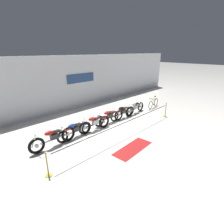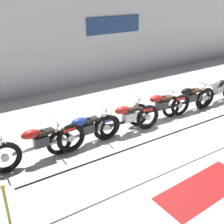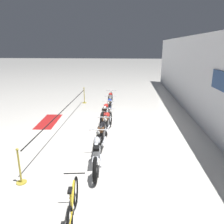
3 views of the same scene
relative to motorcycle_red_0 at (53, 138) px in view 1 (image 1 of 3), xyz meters
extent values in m
plane|color=silver|center=(3.33, -0.53, -0.48)|extent=(120.00, 120.00, 0.00)
cube|color=white|center=(3.33, 4.60, 1.62)|extent=(28.00, 0.25, 4.20)
cube|color=navy|center=(4.99, 4.45, 1.93)|extent=(2.60, 0.04, 0.70)
torus|color=black|center=(-0.83, 0.00, -0.08)|extent=(0.80, 0.14, 0.80)
torus|color=black|center=(0.84, 0.00, -0.08)|extent=(0.80, 0.14, 0.80)
cylinder|color=silver|center=(-0.83, 0.00, -0.08)|extent=(0.19, 0.08, 0.19)
cylinder|color=silver|center=(0.84, 0.00, -0.08)|extent=(0.19, 0.08, 0.19)
cylinder|color=silver|center=(-0.92, 0.00, 0.20)|extent=(0.30, 0.06, 0.59)
cube|color=#2D2D30|center=(0.06, 0.00, 0.08)|extent=(0.36, 0.22, 0.26)
cylinder|color=#2D2D30|center=(0.02, 0.00, 0.28)|extent=(0.18, 0.11, 0.24)
cylinder|color=#2D2D30|center=(0.10, 0.00, 0.28)|extent=(0.18, 0.11, 0.24)
cylinder|color=silver|center=(0.36, 0.14, -0.06)|extent=(0.70, 0.07, 0.07)
cube|color=#ADAFB5|center=(0.01, 0.00, -0.06)|extent=(1.33, 0.06, 0.06)
ellipsoid|color=#B21E19|center=(-0.17, 0.00, 0.34)|extent=(0.46, 0.22, 0.22)
cube|color=black|center=(0.19, 0.00, 0.30)|extent=(0.40, 0.20, 0.09)
cube|color=#B21E19|center=(0.79, 0.00, 0.20)|extent=(0.32, 0.16, 0.08)
cylinder|color=silver|center=(-0.81, 0.00, 0.47)|extent=(0.04, 0.62, 0.04)
sphere|color=silver|center=(-0.89, 0.00, 0.33)|extent=(0.14, 0.14, 0.14)
torus|color=black|center=(0.53, 0.04, -0.14)|extent=(0.69, 0.14, 0.69)
torus|color=black|center=(2.08, 0.09, -0.14)|extent=(0.69, 0.14, 0.69)
cylinder|color=silver|center=(0.53, 0.04, -0.14)|extent=(0.16, 0.08, 0.16)
cylinder|color=silver|center=(2.08, 0.09, -0.14)|extent=(0.16, 0.08, 0.16)
cylinder|color=silver|center=(0.44, 0.04, 0.15)|extent=(0.30, 0.06, 0.59)
cube|color=#2D2D30|center=(1.36, 0.07, 0.02)|extent=(0.37, 0.23, 0.26)
cylinder|color=#2D2D30|center=(1.32, 0.07, 0.22)|extent=(0.18, 0.12, 0.24)
cylinder|color=#2D2D30|center=(1.40, 0.07, 0.22)|extent=(0.18, 0.12, 0.24)
cylinder|color=silver|center=(1.65, 0.22, -0.12)|extent=(0.70, 0.09, 0.07)
cube|color=#ADAFB5|center=(1.31, 0.06, -0.12)|extent=(1.24, 0.10, 0.06)
ellipsoid|color=navy|center=(1.13, 0.06, 0.28)|extent=(0.47, 0.23, 0.22)
cube|color=black|center=(1.49, 0.07, 0.24)|extent=(0.41, 0.21, 0.09)
cube|color=navy|center=(2.03, 0.09, 0.11)|extent=(0.32, 0.17, 0.08)
cylinder|color=silver|center=(0.55, 0.04, 0.41)|extent=(0.05, 0.62, 0.04)
sphere|color=silver|center=(0.47, 0.04, 0.27)|extent=(0.14, 0.14, 0.14)
torus|color=black|center=(1.93, 0.04, -0.09)|extent=(0.78, 0.19, 0.78)
torus|color=black|center=(3.33, -0.07, -0.09)|extent=(0.78, 0.19, 0.78)
cylinder|color=silver|center=(1.93, 0.04, -0.09)|extent=(0.19, 0.09, 0.18)
cylinder|color=silver|center=(3.33, -0.07, -0.09)|extent=(0.19, 0.09, 0.18)
cylinder|color=silver|center=(1.84, 0.04, 0.19)|extent=(0.31, 0.08, 0.59)
cube|color=silver|center=(2.68, -0.02, 0.07)|extent=(0.38, 0.25, 0.26)
cylinder|color=silver|center=(2.64, -0.02, 0.27)|extent=(0.19, 0.12, 0.24)
cylinder|color=silver|center=(2.72, -0.03, 0.27)|extent=(0.19, 0.12, 0.24)
cylinder|color=silver|center=(2.99, 0.09, -0.07)|extent=(0.70, 0.12, 0.07)
cube|color=black|center=(2.63, -0.02, -0.07)|extent=(1.13, 0.15, 0.06)
ellipsoid|color=#B21E19|center=(2.45, 0.00, 0.33)|extent=(0.48, 0.26, 0.22)
cube|color=black|center=(2.81, -0.03, 0.29)|extent=(0.41, 0.23, 0.09)
cube|color=#B21E19|center=(3.28, -0.07, 0.18)|extent=(0.33, 0.18, 0.08)
cylinder|color=silver|center=(1.95, 0.04, 0.46)|extent=(0.08, 0.62, 0.04)
sphere|color=silver|center=(1.87, 0.04, 0.32)|extent=(0.14, 0.14, 0.14)
torus|color=black|center=(3.21, 0.24, -0.12)|extent=(0.74, 0.18, 0.73)
torus|color=black|center=(4.83, 0.09, -0.12)|extent=(0.74, 0.18, 0.73)
cylinder|color=silver|center=(3.21, 0.24, -0.12)|extent=(0.18, 0.10, 0.17)
cylinder|color=silver|center=(4.83, 0.09, -0.12)|extent=(0.18, 0.10, 0.17)
cylinder|color=silver|center=(3.12, 0.25, 0.17)|extent=(0.31, 0.08, 0.59)
cube|color=#2D2D30|center=(4.07, 0.16, 0.04)|extent=(0.38, 0.25, 0.26)
cylinder|color=#2D2D30|center=(4.03, 0.16, 0.24)|extent=(0.19, 0.13, 0.24)
cylinder|color=#2D2D30|center=(4.11, 0.16, 0.24)|extent=(0.19, 0.13, 0.24)
cylinder|color=silver|center=(4.38, 0.27, -0.10)|extent=(0.70, 0.14, 0.07)
cube|color=black|center=(4.02, 0.17, -0.10)|extent=(1.30, 0.18, 0.06)
ellipsoid|color=#B21E19|center=(3.84, 0.18, 0.30)|extent=(0.48, 0.26, 0.22)
cube|color=#4C2D19|center=(4.20, 0.15, 0.26)|extent=(0.42, 0.24, 0.09)
cube|color=#B21E19|center=(4.78, 0.09, 0.14)|extent=(0.33, 0.19, 0.08)
cylinder|color=silver|center=(3.23, 0.24, 0.43)|extent=(0.10, 0.62, 0.04)
sphere|color=silver|center=(3.15, 0.25, 0.29)|extent=(0.14, 0.14, 0.14)
torus|color=black|center=(4.51, 0.16, -0.12)|extent=(0.73, 0.15, 0.73)
torus|color=black|center=(6.07, 0.08, -0.12)|extent=(0.73, 0.15, 0.73)
cylinder|color=silver|center=(4.51, 0.16, -0.12)|extent=(0.18, 0.09, 0.17)
cylinder|color=silver|center=(6.07, 0.08, -0.12)|extent=(0.18, 0.09, 0.17)
cylinder|color=silver|center=(4.42, 0.16, 0.16)|extent=(0.31, 0.07, 0.59)
cube|color=#2D2D30|center=(5.34, 0.11, 0.04)|extent=(0.37, 0.24, 0.26)
cylinder|color=#2D2D30|center=(5.30, 0.12, 0.24)|extent=(0.18, 0.12, 0.24)
cylinder|color=#2D2D30|center=(5.38, 0.11, 0.24)|extent=(0.18, 0.12, 0.24)
cylinder|color=silver|center=(5.65, 0.24, -0.10)|extent=(0.70, 0.10, 0.07)
cube|color=black|center=(5.29, 0.12, -0.10)|extent=(1.25, 0.12, 0.06)
ellipsoid|color=black|center=(5.11, 0.13, 0.30)|extent=(0.47, 0.24, 0.22)
cube|color=#4C2D19|center=(5.47, 0.11, 0.26)|extent=(0.41, 0.22, 0.09)
cube|color=black|center=(6.02, 0.08, 0.14)|extent=(0.33, 0.18, 0.08)
cylinder|color=silver|center=(4.53, 0.15, 0.43)|extent=(0.07, 0.62, 0.04)
sphere|color=silver|center=(4.45, 0.16, 0.29)|extent=(0.14, 0.14, 0.14)
torus|color=black|center=(5.89, 0.06, -0.12)|extent=(0.73, 0.18, 0.73)
torus|color=black|center=(7.52, 0.21, -0.12)|extent=(0.73, 0.18, 0.73)
cylinder|color=silver|center=(5.89, 0.06, -0.12)|extent=(0.18, 0.10, 0.17)
cylinder|color=silver|center=(7.52, 0.21, -0.12)|extent=(0.18, 0.10, 0.17)
cylinder|color=silver|center=(5.80, 0.05, 0.16)|extent=(0.31, 0.08, 0.59)
cube|color=silver|center=(6.75, 0.14, 0.04)|extent=(0.38, 0.25, 0.26)
cylinder|color=silver|center=(6.71, 0.14, 0.24)|extent=(0.19, 0.13, 0.24)
cylinder|color=silver|center=(6.79, 0.14, 0.24)|extent=(0.19, 0.13, 0.24)
cylinder|color=silver|center=(7.04, 0.31, -0.10)|extent=(0.70, 0.13, 0.07)
cube|color=#47474C|center=(6.70, 0.13, -0.10)|extent=(1.31, 0.18, 0.06)
ellipsoid|color=#B7BABF|center=(6.52, 0.12, 0.30)|extent=(0.48, 0.26, 0.22)
cube|color=black|center=(6.88, 0.15, 0.26)|extent=(0.42, 0.24, 0.09)
cube|color=#B7BABF|center=(7.47, 0.20, 0.14)|extent=(0.33, 0.19, 0.08)
cylinder|color=silver|center=(5.91, 0.06, 0.43)|extent=(0.09, 0.62, 0.04)
sphere|color=silver|center=(5.83, 0.06, 0.29)|extent=(0.14, 0.14, 0.14)
torus|color=black|center=(8.44, -0.12, -0.14)|extent=(0.69, 0.13, 0.69)
torus|color=black|center=(9.45, 0.00, -0.14)|extent=(0.69, 0.13, 0.69)
cylinder|color=gold|center=(8.90, -0.07, 0.08)|extent=(0.60, 0.11, 0.43)
cylinder|color=gold|center=(8.95, -0.06, 0.28)|extent=(0.55, 0.10, 0.04)
cylinder|color=gold|center=(9.15, -0.04, 0.16)|extent=(0.15, 0.05, 0.55)
cube|color=black|center=(9.19, -0.03, 0.44)|extent=(0.19, 0.10, 0.05)
cylinder|color=gold|center=(9.25, -0.02, -0.14)|extent=(0.46, 0.08, 0.03)
cylinder|color=black|center=(8.50, -0.11, 0.38)|extent=(0.08, 0.48, 0.03)
cylinder|color=black|center=(9.03, -0.05, -0.22)|extent=(0.13, 0.06, 0.12)
cylinder|color=gold|center=(-1.19, -1.83, -0.47)|extent=(0.28, 0.28, 0.03)
cylinder|color=gold|center=(-1.19, -1.83, 0.02)|extent=(0.05, 0.05, 0.95)
sphere|color=gold|center=(-1.19, -1.83, 0.53)|extent=(0.08, 0.08, 0.08)
cylinder|color=black|center=(3.27, -1.83, 0.40)|extent=(8.57, 0.04, 0.04)
cylinder|color=gold|center=(7.74, -1.83, -0.47)|extent=(0.28, 0.28, 0.03)
cylinder|color=gold|center=(7.74, -1.83, 0.02)|extent=(0.05, 0.05, 0.95)
sphere|color=gold|center=(7.74, -1.83, 0.53)|extent=(0.08, 0.08, 0.08)
cube|color=maroon|center=(2.64, -2.89, -0.48)|extent=(2.34, 0.99, 0.01)
camera|label=1|loc=(-3.38, -7.43, 4.07)|focal=28.00mm
camera|label=2|loc=(-1.61, -5.91, 3.64)|focal=45.00mm
camera|label=3|loc=(12.75, 1.06, 3.14)|focal=35.00mm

